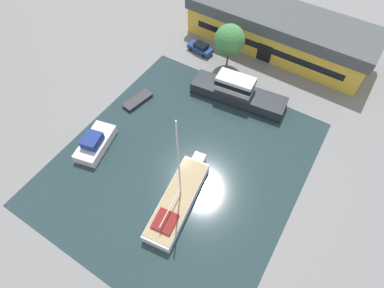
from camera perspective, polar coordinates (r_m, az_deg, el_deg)
ground_plane at (r=37.92m, az=-1.91°, el=-3.37°), size 440.00×440.00×0.00m
water_canal at (r=37.92m, az=-1.91°, el=-3.37°), size 28.48×31.86×0.01m
warehouse_building at (r=54.38m, az=16.15°, el=20.14°), size 30.86×10.54×6.10m
quay_tree_near_building at (r=47.57m, az=7.16°, el=19.05°), size 4.65×4.65×7.15m
parked_car at (r=52.49m, az=1.59°, el=17.85°), size 4.48×2.25×1.64m
sailboat_moored at (r=34.59m, az=-2.61°, el=-10.44°), size 4.71×12.43×13.87m
motor_cruiser at (r=44.26m, az=8.62°, el=9.79°), size 14.24×5.10×3.83m
small_dinghy at (r=44.88m, az=-10.29°, el=8.22°), size 2.55×4.84×0.50m
cabin_boat at (r=40.45m, az=-17.98°, el=0.21°), size 4.30×6.75×2.35m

